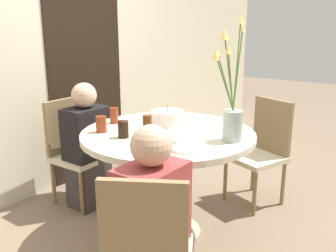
# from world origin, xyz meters

# --- Properties ---
(ground_plane) EXTENTS (16.00, 16.00, 0.00)m
(ground_plane) POSITION_xyz_m (0.00, 0.00, 0.00)
(ground_plane) COLOR #7A6651
(wall_back) EXTENTS (8.00, 0.05, 2.60)m
(wall_back) POSITION_xyz_m (0.00, 1.36, 1.30)
(wall_back) COLOR beige
(wall_back) RESTS_ON ground_plane
(doorway_panel) EXTENTS (0.90, 0.01, 2.05)m
(doorway_panel) POSITION_xyz_m (0.47, 1.33, 1.02)
(doorway_panel) COLOR black
(doorway_panel) RESTS_ON ground_plane
(dining_table) EXTENTS (1.19, 1.19, 0.78)m
(dining_table) POSITION_xyz_m (0.00, 0.00, 0.63)
(dining_table) COLOR beige
(dining_table) RESTS_ON ground_plane
(chair_near_front) EXTENTS (0.41, 0.41, 0.88)m
(chair_near_front) POSITION_xyz_m (-0.04, 0.96, 0.49)
(chair_near_front) COLOR beige
(chair_near_front) RESTS_ON ground_plane
(chair_right_flank) EXTENTS (0.55, 0.55, 0.88)m
(chair_right_flank) POSITION_xyz_m (-0.83, -0.49, 0.49)
(chair_right_flank) COLOR beige
(chair_right_flank) RESTS_ON ground_plane
(chair_far_back) EXTENTS (0.51, 0.51, 0.88)m
(chair_far_back) POSITION_xyz_m (0.91, -0.32, 0.49)
(chair_far_back) COLOR beige
(chair_far_back) RESTS_ON ground_plane
(birthday_cake) EXTENTS (0.25, 0.25, 0.15)m
(birthday_cake) POSITION_xyz_m (0.15, 0.12, 0.83)
(birthday_cake) COLOR white
(birthday_cake) RESTS_ON dining_table
(flower_vase) EXTENTS (0.31, 0.21, 0.76)m
(flower_vase) POSITION_xyz_m (0.07, -0.43, 0.99)
(flower_vase) COLOR #9EB2AD
(flower_vase) RESTS_ON dining_table
(side_plate) EXTENTS (0.21, 0.21, 0.01)m
(side_plate) POSITION_xyz_m (-0.22, -0.32, 0.78)
(side_plate) COLOR white
(side_plate) RESTS_ON dining_table
(drink_glass_0) EXTENTS (0.06, 0.06, 0.12)m
(drink_glass_0) POSITION_xyz_m (-0.06, 0.45, 0.84)
(drink_glass_0) COLOR maroon
(drink_glass_0) RESTS_ON dining_table
(drink_glass_1) EXTENTS (0.07, 0.07, 0.11)m
(drink_glass_1) POSITION_xyz_m (-0.27, 0.36, 0.83)
(drink_glass_1) COLOR maroon
(drink_glass_1) RESTS_ON dining_table
(drink_glass_2) EXTENTS (0.06, 0.06, 0.13)m
(drink_glass_2) POSITION_xyz_m (-0.12, 0.08, 0.84)
(drink_glass_2) COLOR #51280F
(drink_glass_2) RESTS_ON dining_table
(drink_glass_3) EXTENTS (0.07, 0.07, 0.11)m
(drink_glass_3) POSITION_xyz_m (-0.28, 0.15, 0.83)
(drink_glass_3) COLOR black
(drink_glass_3) RESTS_ON dining_table
(person_woman) EXTENTS (0.34, 0.24, 1.04)m
(person_woman) POSITION_xyz_m (-0.03, 0.80, 0.49)
(person_woman) COLOR #383333
(person_woman) RESTS_ON ground_plane
(person_guest) EXTENTS (0.34, 0.24, 1.04)m
(person_guest) POSITION_xyz_m (-0.69, -0.41, 0.49)
(person_guest) COLOR #383333
(person_guest) RESTS_ON ground_plane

